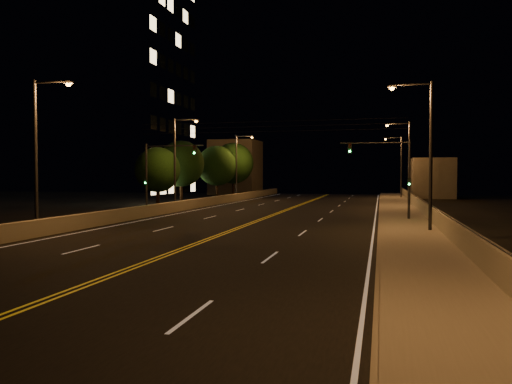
% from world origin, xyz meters
% --- Properties ---
extents(road, '(18.00, 120.00, 0.02)m').
position_xyz_m(road, '(0.00, 20.00, 0.01)').
color(road, black).
rests_on(road, ground).
extents(sidewalk, '(3.60, 120.00, 0.30)m').
position_xyz_m(sidewalk, '(10.80, 20.00, 0.15)').
color(sidewalk, gray).
rests_on(sidewalk, ground).
extents(curb, '(0.14, 120.00, 0.15)m').
position_xyz_m(curb, '(8.93, 20.00, 0.07)').
color(curb, gray).
rests_on(curb, ground).
extents(parapet_wall, '(0.30, 120.00, 1.00)m').
position_xyz_m(parapet_wall, '(12.45, 20.00, 0.80)').
color(parapet_wall, gray).
rests_on(parapet_wall, sidewalk).
extents(jersey_barrier, '(0.45, 120.00, 0.97)m').
position_xyz_m(jersey_barrier, '(-9.75, 20.00, 0.49)').
color(jersey_barrier, gray).
rests_on(jersey_barrier, ground).
extents(distant_building_right, '(6.00, 10.00, 5.96)m').
position_xyz_m(distant_building_right, '(16.50, 70.50, 2.98)').
color(distant_building_right, slate).
rests_on(distant_building_right, ground).
extents(distant_building_left, '(8.00, 8.00, 9.52)m').
position_xyz_m(distant_building_left, '(-16.00, 75.05, 4.76)').
color(distant_building_left, slate).
rests_on(distant_building_left, ground).
extents(parapet_rail, '(0.06, 120.00, 0.06)m').
position_xyz_m(parapet_rail, '(12.45, 20.00, 1.33)').
color(parapet_rail, black).
rests_on(parapet_rail, parapet_wall).
extents(lane_markings, '(17.32, 116.00, 0.00)m').
position_xyz_m(lane_markings, '(0.00, 19.93, 0.02)').
color(lane_markings, silver).
rests_on(lane_markings, road).
extents(streetlight_1, '(2.55, 0.28, 8.89)m').
position_xyz_m(streetlight_1, '(11.51, 20.43, 5.15)').
color(streetlight_1, '#2D2D33').
rests_on(streetlight_1, ground).
extents(streetlight_2, '(2.55, 0.28, 8.89)m').
position_xyz_m(streetlight_2, '(11.51, 43.20, 5.15)').
color(streetlight_2, '#2D2D33').
rests_on(streetlight_2, ground).
extents(streetlight_3, '(2.55, 0.28, 8.89)m').
position_xyz_m(streetlight_3, '(11.51, 63.33, 5.15)').
color(streetlight_3, '#2D2D33').
rests_on(streetlight_3, ground).
extents(streetlight_4, '(2.55, 0.28, 8.89)m').
position_xyz_m(streetlight_4, '(-9.91, 14.71, 5.15)').
color(streetlight_4, '#2D2D33').
rests_on(streetlight_4, ground).
extents(streetlight_5, '(2.55, 0.28, 8.89)m').
position_xyz_m(streetlight_5, '(-9.91, 34.59, 5.15)').
color(streetlight_5, '#2D2D33').
rests_on(streetlight_5, ground).
extents(streetlight_6, '(2.55, 0.28, 8.89)m').
position_xyz_m(streetlight_6, '(-9.91, 55.60, 5.15)').
color(streetlight_6, '#2D2D33').
rests_on(streetlight_6, ground).
extents(traffic_signal_right, '(5.11, 0.31, 6.04)m').
position_xyz_m(traffic_signal_right, '(9.99, 27.78, 3.83)').
color(traffic_signal_right, '#2D2D33').
rests_on(traffic_signal_right, ground).
extents(traffic_signal_left, '(5.11, 0.31, 6.04)m').
position_xyz_m(traffic_signal_left, '(-8.79, 27.78, 3.83)').
color(traffic_signal_left, '#2D2D33').
rests_on(traffic_signal_left, ground).
extents(overhead_wires, '(22.00, 0.03, 0.83)m').
position_xyz_m(overhead_wires, '(0.00, 29.50, 7.40)').
color(overhead_wires, black).
extents(building_tower, '(24.00, 15.00, 31.00)m').
position_xyz_m(building_tower, '(-27.93, 47.96, 14.93)').
color(building_tower, slate).
rests_on(building_tower, ground).
extents(tree_0, '(4.70, 4.70, 6.37)m').
position_xyz_m(tree_0, '(-13.55, 37.89, 4.01)').
color(tree_0, black).
rests_on(tree_0, ground).
extents(tree_1, '(5.67, 5.67, 7.69)m').
position_xyz_m(tree_1, '(-14.87, 47.35, 4.85)').
color(tree_1, black).
rests_on(tree_1, ground).
extents(tree_2, '(5.54, 5.54, 7.51)m').
position_xyz_m(tree_2, '(-13.00, 55.57, 4.73)').
color(tree_2, black).
rests_on(tree_2, ground).
extents(tree_3, '(6.07, 6.07, 8.22)m').
position_xyz_m(tree_3, '(-12.24, 60.86, 5.18)').
color(tree_3, black).
rests_on(tree_3, ground).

